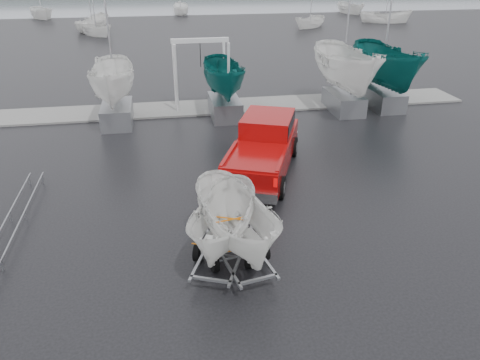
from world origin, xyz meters
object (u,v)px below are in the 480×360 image
Objects in this scene: boat_hoist at (201,64)px; pickup_truck at (264,144)px; trailer_parked at (237,178)px; trailer_hitched at (224,184)px.

pickup_truck is at bearing -79.40° from boat_hoist.
trailer_parked is at bearing -86.89° from pickup_truck.
trailer_hitched is at bearing 148.14° from trailer_parked.
trailer_hitched is 0.43m from trailer_parked.
trailer_parked is at bearing 1.72° from trailer_hitched.
pickup_truck is 1.47× the size of trailer_hitched.
boat_hoist is at bearing 76.98° from trailer_parked.
trailer_parked is 1.26× the size of boat_hoist.
trailer_hitched reaches higher than boat_hoist.
trailer_parked reaches higher than trailer_hitched.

